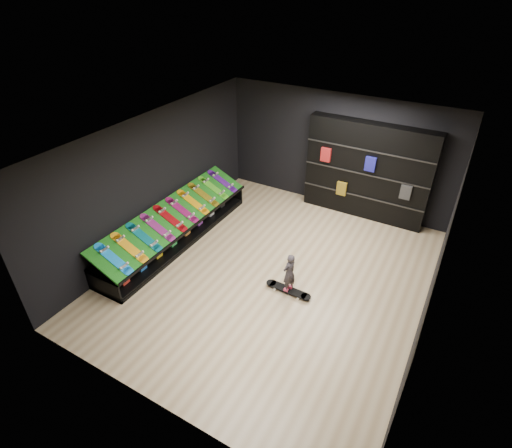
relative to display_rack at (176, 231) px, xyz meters
The scene contains 21 objects.
floor 2.56m from the display_rack, ahead, with size 6.00×7.00×0.01m, color tan.
ceiling 3.75m from the display_rack, ahead, with size 6.00×7.00×0.01m, color white.
wall_back 4.51m from the display_rack, 53.92° to the left, with size 6.00×0.02×3.00m, color black.
wall_front 4.51m from the display_rack, 53.92° to the right, with size 6.00×0.02×3.00m, color black.
wall_left 1.33m from the display_rack, behind, with size 0.02×7.00×3.00m, color black.
wall_right 5.69m from the display_rack, ahead, with size 0.02×7.00×3.00m, color black.
display_rack is the anchor object (origin of this frame).
turf_ramp 0.46m from the display_rack, ahead, with size 1.00×4.50×0.04m, color #0F570D.
back_shelving 4.88m from the display_rack, 44.01° to the left, with size 3.08×0.36×2.46m, color black.
floor_skateboard 3.13m from the display_rack, ahead, with size 0.98×0.22×0.09m, color black, non-canonical shape.
child 3.12m from the display_rack, ahead, with size 0.19×0.14×0.51m, color black.
display_board_0 1.96m from the display_rack, 88.11° to the right, with size 0.98×0.22×0.09m, color blue, non-canonical shape.
display_board_1 1.56m from the display_rack, 87.57° to the right, with size 0.98×0.22×0.09m, color orange, non-canonical shape.
display_board_2 1.16m from the display_rack, 86.60° to the right, with size 0.98×0.22×0.09m, color #0C8C99, non-canonical shape.
display_board_3 0.80m from the display_rack, 84.35° to the right, with size 0.98×0.22×0.09m, color #2626BF, non-canonical shape.
display_board_4 0.54m from the display_rack, 73.46° to the right, with size 0.98×0.22×0.09m, color red, non-canonical shape.
display_board_5 0.54m from the display_rack, 73.46° to the left, with size 0.98×0.22×0.09m, color #E5198C, non-canonical shape.
display_board_6 0.80m from the display_rack, 84.35° to the left, with size 0.98×0.22×0.09m, color yellow, non-canonical shape.
display_board_7 1.16m from the display_rack, 86.60° to the left, with size 0.98×0.22×0.09m, color yellow, non-canonical shape.
display_board_8 1.56m from the display_rack, 87.57° to the left, with size 0.98×0.22×0.09m, color green, non-canonical shape.
display_board_9 1.96m from the display_rack, 88.11° to the left, with size 0.98×0.22×0.09m, color purple, non-canonical shape.
Camera 1 is at (2.94, -5.84, 5.54)m, focal length 28.00 mm.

